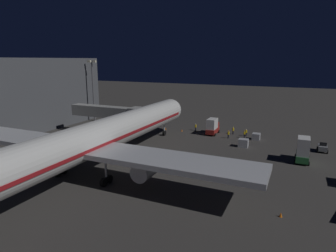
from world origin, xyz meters
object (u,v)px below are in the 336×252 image
cargo_truck_aft (303,150)px  ground_crew_by_tug (228,134)px  apron_floodlight_mast (93,86)px  traffic_cone_nose_port (182,130)px  pushback_tug (323,148)px  baggage_container_near_belt (256,137)px  airliner_at_gate (78,146)px  ground_crew_near_nose_gear (196,127)px  ground_crew_by_belt_loader (246,132)px  baggage_container_mid_row (243,143)px  ground_crew_under_port_wing (244,134)px  traffic_cone_nose_starboard (166,129)px  ground_crew_marshaller_fwd (233,130)px  ops_van (213,126)px  jet_bridge (113,112)px  traffic_cone_wingtip_svc_side (281,215)px

cargo_truck_aft → ground_crew_by_tug: cargo_truck_aft is taller
apron_floodlight_mast → traffic_cone_nose_port: size_ratio=31.09×
pushback_tug → baggage_container_near_belt: (12.83, -3.69, -0.07)m
cargo_truck_aft → ground_crew_by_tug: size_ratio=2.60×
airliner_at_gate → ground_crew_near_nose_gear: bearing=-97.8°
cargo_truck_aft → baggage_container_near_belt: 14.91m
ground_crew_by_tug → baggage_container_near_belt: bearing=-166.6°
ground_crew_by_belt_loader → ground_crew_by_tug: bearing=46.4°
baggage_container_mid_row → ground_crew_under_port_wing: ground_crew_under_port_wing is taller
ground_crew_by_tug → traffic_cone_nose_starboard: ground_crew_by_tug is taller
airliner_at_gate → ground_crew_under_port_wing: (-17.36, -34.16, -4.45)m
ground_crew_marshaller_fwd → ops_van: bearing=24.3°
baggage_container_near_belt → traffic_cone_nose_starboard: bearing=-0.8°
baggage_container_mid_row → ground_crew_by_belt_loader: ground_crew_by_belt_loader is taller
airliner_at_gate → pushback_tug: bearing=-137.3°
airliner_at_gate → traffic_cone_nose_starboard: bearing=-86.3°
baggage_container_mid_row → apron_floodlight_mast: bearing=-11.1°
baggage_container_mid_row → ground_crew_by_belt_loader: 8.94m
jet_bridge → pushback_tug: (-43.31, -6.38, -4.70)m
pushback_tug → traffic_cone_nose_starboard: size_ratio=4.92×
ground_crew_near_nose_gear → ground_crew_by_belt_loader: (-12.40, 0.38, -0.03)m
jet_bridge → ground_crew_near_nose_gear: bearing=-141.1°
ground_crew_by_tug → traffic_cone_nose_port: bearing=-8.1°
ground_crew_near_nose_gear → traffic_cone_wingtip_svc_side: ground_crew_near_nose_gear is taller
ground_crew_by_tug → ground_crew_under_port_wing: bearing=-153.3°
pushback_tug → ground_crew_near_nose_gear: pushback_tug is taller
airliner_at_gate → ops_van: size_ratio=14.37×
pushback_tug → apron_floodlight_mast: bearing=-5.4°
baggage_container_near_belt → cargo_truck_aft: bearing=128.7°
ops_van → baggage_container_mid_row: 11.42m
traffic_cone_wingtip_svc_side → baggage_container_mid_row: bearing=-71.0°
ground_crew_under_port_wing → traffic_cone_nose_port: ground_crew_under_port_wing is taller
ground_crew_near_nose_gear → pushback_tug: bearing=167.5°
airliner_at_gate → pushback_tug: airliner_at_gate is taller
traffic_cone_nose_port → traffic_cone_wingtip_svc_side: bearing=127.5°
ground_crew_under_port_wing → traffic_cone_wingtip_svc_side: 33.98m
ops_van → ground_crew_near_nose_gear: 5.22m
jet_bridge → traffic_cone_wingtip_svc_side: (-37.70, 22.20, -5.21)m
traffic_cone_wingtip_svc_side → traffic_cone_nose_port: bearing=-52.5°
ground_crew_marshaller_fwd → airliner_at_gate: bearing=68.7°
airliner_at_gate → traffic_cone_wingtip_svc_side: size_ratio=128.16×
cargo_truck_aft → traffic_cone_nose_starboard: (31.43, -11.89, -1.90)m
apron_floodlight_mast → cargo_truck_aft: bearing=166.3°
baggage_container_near_belt → ground_crew_by_belt_loader: size_ratio=1.07×
pushback_tug → traffic_cone_nose_port: bearing=-7.5°
jet_bridge → ground_crew_marshaller_fwd: bearing=-152.7°
jet_bridge → pushback_tug: jet_bridge is taller
ground_crew_near_nose_gear → ground_crew_by_tug: size_ratio=0.98×
apron_floodlight_mast → baggage_container_near_belt: bearing=177.7°
cargo_truck_aft → ground_crew_under_port_wing: bearing=-44.9°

